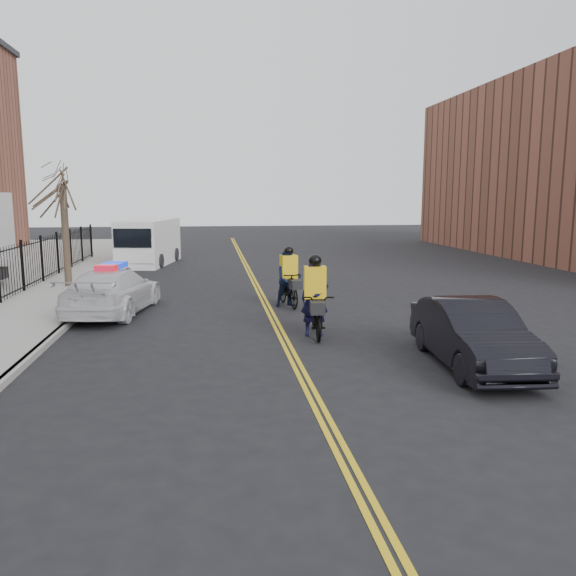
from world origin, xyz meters
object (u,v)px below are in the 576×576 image
at_px(dark_sedan, 473,334).
at_px(cyclist_near, 315,308).
at_px(cargo_van, 148,243).
at_px(cyclist_far, 289,283).
at_px(police_cruiser, 113,291).

height_order(dark_sedan, cyclist_near, cyclist_near).
height_order(cargo_van, cyclist_far, cargo_van).
bearing_deg(dark_sedan, cargo_van, 117.74).
xyz_separation_m(cargo_van, cyclist_far, (6.05, -13.07, -0.39)).
relative_size(cargo_van, cyclist_far, 2.91).
bearing_deg(police_cruiser, cyclist_far, -165.95).
relative_size(cyclist_near, cyclist_far, 1.09).
bearing_deg(cyclist_far, cargo_van, 104.71).
distance_m(dark_sedan, cyclist_near, 4.34).
height_order(dark_sedan, cargo_van, cargo_van).
bearing_deg(cyclist_far, cyclist_near, -98.33).
bearing_deg(cargo_van, police_cruiser, -78.67).
xyz_separation_m(cyclist_near, cyclist_far, (-0.13, 4.15, 0.05)).
height_order(dark_sedan, cyclist_far, cyclist_far).
xyz_separation_m(dark_sedan, cargo_van, (-9.11, 20.43, 0.47)).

